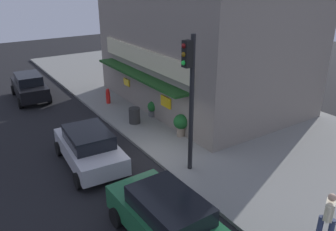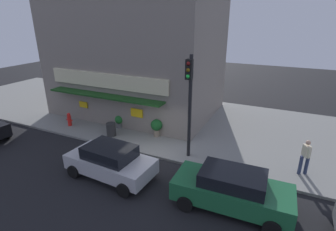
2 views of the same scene
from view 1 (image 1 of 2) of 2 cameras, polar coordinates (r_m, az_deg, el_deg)
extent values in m
plane|color=black|center=(15.09, -3.17, -7.00)|extent=(65.67, 65.67, 0.00)
cube|color=gray|center=(18.09, 11.84, -2.02)|extent=(43.78, 10.86, 0.14)
cube|color=gray|center=(20.62, 5.62, 13.83)|extent=(11.75, 7.76, 8.45)
cube|color=beige|center=(18.63, -4.20, 9.65)|extent=(8.93, 0.16, 0.95)
cube|color=#194719|center=(18.69, -5.06, 6.76)|extent=(8.46, 0.90, 0.12)
cube|color=yellow|center=(20.99, -6.93, 5.54)|extent=(0.68, 0.08, 0.42)
cube|color=yellow|center=(17.35, -0.37, 2.27)|extent=(0.85, 0.08, 0.55)
cylinder|color=black|center=(12.89, 3.93, 1.55)|extent=(0.18, 0.18, 5.37)
cube|color=black|center=(12.17, 3.23, 10.20)|extent=(0.32, 0.28, 0.95)
sphere|color=maroon|center=(12.02, 2.67, 11.52)|extent=(0.18, 0.18, 0.18)
sphere|color=brown|center=(12.08, 2.64, 10.13)|extent=(0.18, 0.18, 0.18)
sphere|color=#1ED83F|center=(12.15, 2.62, 8.74)|extent=(0.18, 0.18, 0.18)
cylinder|color=red|center=(21.12, -9.96, 3.02)|extent=(0.25, 0.25, 0.74)
sphere|color=red|center=(20.98, -10.04, 4.16)|extent=(0.22, 0.22, 0.22)
cylinder|color=red|center=(21.27, -10.17, 3.25)|extent=(0.12, 0.10, 0.10)
cylinder|color=red|center=(20.95, -9.75, 2.97)|extent=(0.12, 0.10, 0.10)
cylinder|color=#2D2D2D|center=(18.04, -5.61, -0.01)|extent=(0.59, 0.59, 0.83)
cylinder|color=navy|center=(11.25, 23.90, -17.03)|extent=(0.22, 0.22, 0.95)
cube|color=beige|center=(10.81, 25.33, -14.06)|extent=(0.39, 0.45, 0.56)
sphere|color=tan|center=(10.58, 25.70, -12.22)|extent=(0.22, 0.22, 0.22)
cylinder|color=beige|center=(11.00, 25.42, -13.58)|extent=(0.13, 0.13, 0.50)
cylinder|color=beige|center=(10.65, 25.18, -14.80)|extent=(0.13, 0.13, 0.50)
cylinder|color=gray|center=(16.61, 2.13, -2.70)|extent=(0.38, 0.38, 0.44)
sphere|color=#195623|center=(16.40, 2.16, -1.03)|extent=(0.72, 0.72, 0.72)
cylinder|color=#59595B|center=(18.97, -2.57, 0.39)|extent=(0.47, 0.47, 0.32)
sphere|color=#1E6628|center=(18.82, -2.59, 1.52)|extent=(0.57, 0.57, 0.57)
cube|color=black|center=(23.54, -22.05, 4.21)|extent=(4.16, 1.91, 0.77)
cube|color=black|center=(23.36, -22.28, 5.73)|extent=(2.27, 1.53, 0.54)
cylinder|color=black|center=(22.43, -19.20, 2.72)|extent=(0.65, 0.25, 0.64)
cylinder|color=black|center=(22.22, -23.42, 1.91)|extent=(0.65, 0.25, 0.64)
cylinder|color=black|center=(25.12, -20.59, 4.58)|extent=(0.65, 0.25, 0.64)
cylinder|color=black|center=(24.93, -24.37, 3.87)|extent=(0.65, 0.25, 0.64)
cube|color=#1E6038|center=(10.41, 0.19, -17.59)|extent=(4.60, 1.98, 0.79)
cube|color=black|center=(10.00, 0.20, -14.71)|extent=(2.50, 1.62, 0.53)
cylinder|color=black|center=(12.10, -0.58, -13.43)|extent=(0.65, 0.24, 0.64)
cylinder|color=black|center=(11.37, -8.63, -16.41)|extent=(0.65, 0.24, 0.64)
cube|color=#B7B7BC|center=(14.61, -12.95, -5.66)|extent=(4.30, 2.14, 0.70)
cube|color=black|center=(14.33, -13.16, -3.44)|extent=(2.35, 1.72, 0.55)
cylinder|color=black|center=(13.82, -7.15, -8.61)|extent=(0.65, 0.26, 0.64)
cylinder|color=black|center=(13.34, -14.77, -10.49)|extent=(0.65, 0.26, 0.64)
cylinder|color=black|center=(16.26, -11.26, -3.88)|extent=(0.65, 0.26, 0.64)
cylinder|color=black|center=(15.85, -17.74, -5.29)|extent=(0.65, 0.26, 0.64)
camera|label=2|loc=(6.84, -72.51, 4.73)|focal=27.69mm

